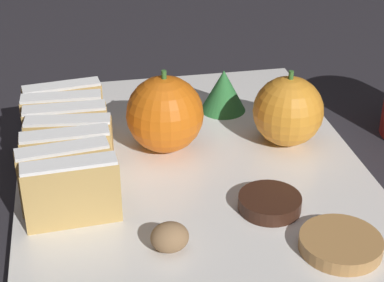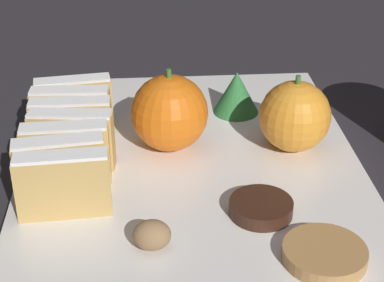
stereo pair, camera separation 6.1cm
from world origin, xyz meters
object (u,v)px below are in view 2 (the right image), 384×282
Objects in this scene: walnut at (152,235)px; chocolate_cookie at (261,208)px; orange_near at (295,116)px; orange_far at (170,113)px.

walnut reaches higher than chocolate_cookie.
orange_near is 2.59× the size of walnut.
orange_far is at bearing 120.64° from chocolate_cookie.
orange_far is (-0.13, 0.01, 0.00)m from orange_near.
orange_near is at bearing -5.14° from orange_far.
chocolate_cookie is (0.10, 0.04, -0.01)m from walnut.
orange_far reaches higher than chocolate_cookie.
orange_far is 0.17m from walnut.
walnut is at bearing -157.19° from chocolate_cookie.
orange_far reaches higher than orange_near.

